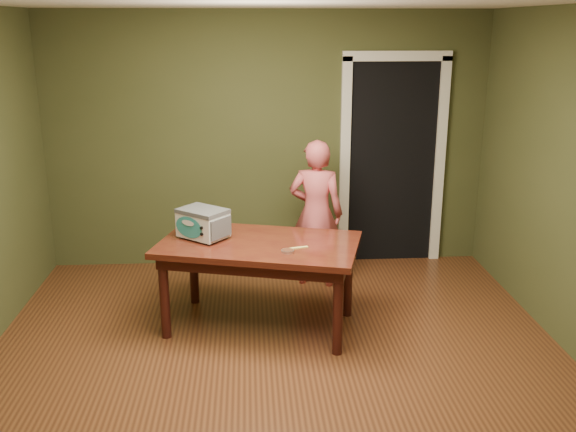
{
  "coord_description": "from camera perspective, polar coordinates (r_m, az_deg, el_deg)",
  "views": [
    {
      "loc": [
        -0.2,
        -4.0,
        2.45
      ],
      "look_at": [
        0.12,
        1.0,
        0.95
      ],
      "focal_mm": 40.0,
      "sensor_mm": 36.0,
      "label": 1
    }
  ],
  "objects": [
    {
      "name": "floor",
      "position": [
        4.7,
        -0.67,
        -14.79
      ],
      "size": [
        5.0,
        5.0,
        0.0
      ],
      "primitive_type": "plane",
      "color": "brown",
      "rests_on": "ground"
    },
    {
      "name": "room_shell",
      "position": [
        4.07,
        -0.75,
        6.15
      ],
      "size": [
        4.52,
        5.02,
        2.61
      ],
      "color": "#404525",
      "rests_on": "ground"
    },
    {
      "name": "doorway",
      "position": [
        7.08,
        8.71,
        5.13
      ],
      "size": [
        1.1,
        0.66,
        2.25
      ],
      "color": "black",
      "rests_on": "ground"
    },
    {
      "name": "dining_table",
      "position": [
        5.27,
        -2.58,
        -3.34
      ],
      "size": [
        1.78,
        1.28,
        0.75
      ],
      "rotation": [
        0.0,
        0.0,
        -0.26
      ],
      "color": "#3C120D",
      "rests_on": "floor"
    },
    {
      "name": "toy_oven",
      "position": [
        5.32,
        -7.58,
        -0.57
      ],
      "size": [
        0.47,
        0.45,
        0.25
      ],
      "rotation": [
        0.0,
        0.0,
        -0.68
      ],
      "color": "#4C4F54",
      "rests_on": "dining_table"
    },
    {
      "name": "baking_pan",
      "position": [
        4.99,
        -0.02,
        -3.12
      ],
      "size": [
        0.1,
        0.1,
        0.02
      ],
      "color": "silver",
      "rests_on": "dining_table"
    },
    {
      "name": "spatula",
      "position": [
        5.08,
        0.81,
        -2.85
      ],
      "size": [
        0.18,
        0.07,
        0.01
      ],
      "primitive_type": "cube",
      "rotation": [
        0.0,
        0.0,
        0.26
      ],
      "color": "#FBE76D",
      "rests_on": "dining_table"
    },
    {
      "name": "child",
      "position": [
        6.14,
        2.51,
        0.23
      ],
      "size": [
        0.59,
        0.46,
        1.43
      ],
      "primitive_type": "imported",
      "rotation": [
        0.0,
        0.0,
        2.89
      ],
      "color": "#CD545B",
      "rests_on": "floor"
    }
  ]
}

